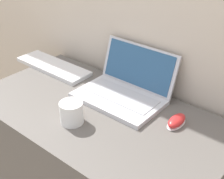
% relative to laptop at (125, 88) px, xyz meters
% --- Properties ---
extents(desk, '(1.09, 0.58, 0.77)m').
position_rel_laptop_xyz_m(desk, '(-0.02, -0.16, -0.43)').
color(desk, '#5B5651').
rests_on(desk, ground_plane).
extents(laptop, '(0.38, 0.30, 0.21)m').
position_rel_laptop_xyz_m(laptop, '(0.00, 0.00, 0.00)').
color(laptop, silver).
rests_on(laptop, desk).
extents(drink_cup, '(0.09, 0.09, 0.09)m').
position_rel_laptop_xyz_m(drink_cup, '(-0.04, -0.28, 0.00)').
color(drink_cup, white).
rests_on(drink_cup, desk).
extents(computer_mouse, '(0.05, 0.11, 0.03)m').
position_rel_laptop_xyz_m(computer_mouse, '(0.28, -0.03, -0.03)').
color(computer_mouse, white).
rests_on(computer_mouse, desk).
extents(external_keyboard, '(0.43, 0.14, 0.02)m').
position_rel_laptop_xyz_m(external_keyboard, '(-0.46, -0.02, -0.03)').
color(external_keyboard, silver).
rests_on(external_keyboard, desk).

